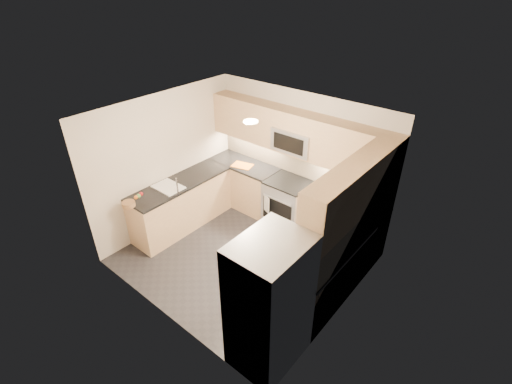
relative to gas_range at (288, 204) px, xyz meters
name	(u,v)px	position (x,y,z in m)	size (l,w,h in m)	color
floor	(243,258)	(0.00, -1.28, -0.46)	(3.60, 3.20, 0.00)	#25252A
ceiling	(240,117)	(0.00, -1.28, 2.04)	(3.60, 3.20, 0.02)	beige
wall_back	(300,160)	(0.00, 0.32, 0.79)	(3.60, 0.02, 2.50)	beige
wall_front	(156,248)	(0.00, -2.88, 0.79)	(3.60, 0.02, 2.50)	beige
wall_left	(166,162)	(-1.80, -1.28, 0.79)	(0.02, 3.20, 2.50)	beige
wall_right	(348,244)	(1.80, -1.28, 0.79)	(0.02, 3.20, 2.50)	beige
base_cab_back_left	(245,185)	(-1.09, 0.02, -0.01)	(1.42, 0.60, 0.90)	tan
base_cab_back_right	(340,226)	(1.09, 0.02, -0.01)	(1.42, 0.60, 0.90)	tan
base_cab_right	(327,273)	(1.50, -1.12, -0.01)	(0.60, 1.70, 0.90)	tan
base_cab_peninsula	(182,205)	(-1.50, -1.28, -0.01)	(0.60, 2.00, 0.90)	tan
countertop_back_left	(244,164)	(-1.09, 0.02, 0.47)	(1.42, 0.63, 0.04)	black
countertop_back_right	(344,203)	(1.09, 0.02, 0.47)	(1.42, 0.63, 0.04)	black
countertop_right	(330,248)	(1.50, -1.12, 0.47)	(0.63, 1.70, 0.04)	black
countertop_peninsula	(179,183)	(-1.50, -1.28, 0.47)	(0.63, 2.00, 0.04)	black
upper_cab_back	(296,133)	(0.00, 0.15, 1.37)	(3.60, 0.35, 0.75)	tan
upper_cab_right	(352,192)	(1.62, -1.00, 1.37)	(0.35, 1.95, 0.75)	tan
backsplash_back	(300,162)	(0.00, 0.32, 0.74)	(3.60, 0.01, 0.51)	tan
backsplash_right	(363,230)	(1.80, -0.82, 0.74)	(0.01, 2.30, 0.51)	tan
gas_range	(288,204)	(0.00, 0.00, 0.00)	(0.76, 0.65, 0.91)	#ADAEB5
range_cooktop	(289,183)	(0.00, 0.00, 0.46)	(0.76, 0.65, 0.03)	black
oven_door_glass	(277,212)	(0.00, -0.33, -0.01)	(0.62, 0.02, 0.45)	black
oven_handle	(277,200)	(0.00, -0.35, 0.26)	(0.02, 0.02, 0.60)	#B2B5BA
microwave	(295,140)	(0.00, 0.12, 1.24)	(0.76, 0.40, 0.40)	#A3A5AB
microwave_door	(288,144)	(0.00, -0.08, 1.24)	(0.60, 0.01, 0.28)	black
refrigerator	(270,304)	(1.45, -2.43, 0.45)	(0.70, 0.90, 1.80)	#A9ACB1
fridge_handle_left	(236,294)	(1.08, -2.61, 0.49)	(0.02, 0.02, 1.20)	#B2B5BA
fridge_handle_right	(255,277)	(1.08, -2.25, 0.49)	(0.02, 0.02, 1.20)	#B2B5BA
sink_basin	(169,190)	(-1.50, -1.53, 0.42)	(0.52, 0.38, 0.16)	white
faucet	(177,185)	(-1.24, -1.53, 0.62)	(0.03, 0.03, 0.28)	silver
utensil_bowl	(372,211)	(1.60, -0.05, 0.56)	(0.27, 0.27, 0.16)	#5CA145
cutting_board	(242,166)	(-1.05, -0.08, 0.49)	(0.39, 0.27, 0.01)	orange
fruit_basket	(129,204)	(-1.52, -2.31, 0.52)	(0.21, 0.21, 0.08)	#9D7149
fruit_apple	(141,194)	(-1.51, -2.06, 0.60)	(0.07, 0.07, 0.07)	#AD1318
fruit_pear	(139,196)	(-1.49, -2.12, 0.60)	(0.07, 0.07, 0.07)	#62A145
dish_towel_check	(267,204)	(-0.21, -0.37, 0.10)	(0.17, 0.01, 0.33)	silver
fruit_orange	(136,197)	(-1.49, -2.17, 0.60)	(0.06, 0.06, 0.06)	orange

